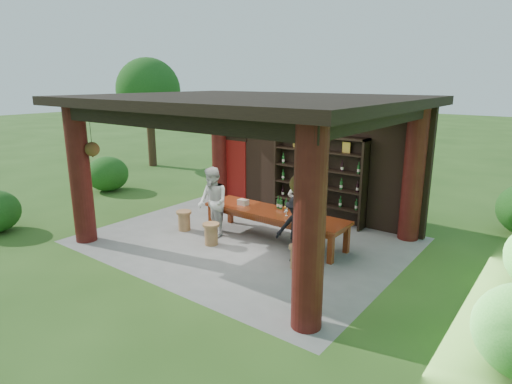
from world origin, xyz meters
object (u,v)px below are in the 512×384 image
Objects in this scene: stool_near_right at (298,256)px; napkin_basket at (243,202)px; tasting_table at (274,216)px; stool_far_left at (184,220)px; host at (299,205)px; wine_shelf at (318,178)px; stool_near_left at (211,233)px; guest_woman at (213,202)px; guest_man at (297,229)px.

stool_near_right is 1.93× the size of napkin_basket.
tasting_table is 2.48m from stool_far_left.
host is (2.56, 1.55, 0.52)m from stool_far_left.
stool_near_left is at bearing -109.01° from wine_shelf.
napkin_basket is at bearing 77.11° from guest_woman.
guest_woman reaches higher than stool_near_left.
host is (-1.06, 1.74, 0.53)m from stool_near_right.
guest_woman reaches higher than stool_far_left.
stool_near_left reaches higher than stool_near_right.
guest_woman is 1.20× the size of guest_man.
guest_woman reaches higher than guest_man.
guest_woman is at bearing -126.06° from napkin_basket.
wine_shelf reaches higher than stool_near_left.
stool_near_left is 2.24m from guest_man.
stool_near_left is (-1.10, -3.19, -0.93)m from wine_shelf.
tasting_table is 2.12× the size of guest_woman.
stool_near_left is 2.04× the size of napkin_basket.
stool_near_left is at bearing -94.73° from napkin_basket.
host is at bearing -81.44° from wine_shelf.
wine_shelf is at bearing 88.70° from tasting_table.
napkin_basket is at bearing 156.33° from stool_near_right.
stool_far_left is 3.45m from guest_man.
host is at bearing 31.12° from stool_far_left.
tasting_table is at bearing 134.59° from guest_man.
stool_far_left is (-1.26, 0.31, -0.00)m from stool_near_left.
host is (0.25, 0.72, 0.16)m from tasting_table.
stool_near_left reaches higher than stool_far_left.
guest_woman is at bearing 166.56° from guest_man.
wine_shelf is at bearing 112.39° from stool_near_right.
guest_man is (1.11, -0.73, 0.10)m from tasting_table.
tasting_table is 1.59m from guest_woman.
stool_far_left is at bearing 10.17° from host.
guest_woman is at bearing -118.49° from wine_shelf.
wine_shelf is 3.84m from stool_far_left.
napkin_basket is at bearing -115.90° from wine_shelf.
stool_near_right is 2.10m from host.
stool_near_right is at bearing 100.54° from host.
stool_far_left is (-2.36, -2.88, -0.93)m from wine_shelf.
stool_near_right is at bearing 2.98° from stool_near_left.
guest_woman is at bearing 172.58° from stool_near_right.
tasting_table is at bearing 142.11° from stool_near_right.
guest_man is (1.06, -2.78, -0.47)m from wine_shelf.
napkin_basket is (-2.07, 0.71, 0.08)m from guest_man.
tasting_table is at bearing 1.46° from napkin_basket.
guest_woman is (-1.67, -1.38, 0.09)m from host.
stool_near_right is at bearing -3.00° from stool_far_left.
napkin_basket is at bearing 30.74° from stool_far_left.
napkin_basket is (-2.27, 0.99, 0.55)m from stool_near_right.
guest_man is (-0.20, 0.28, 0.47)m from stool_near_right.
wine_shelf reaches higher than guest_woman.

